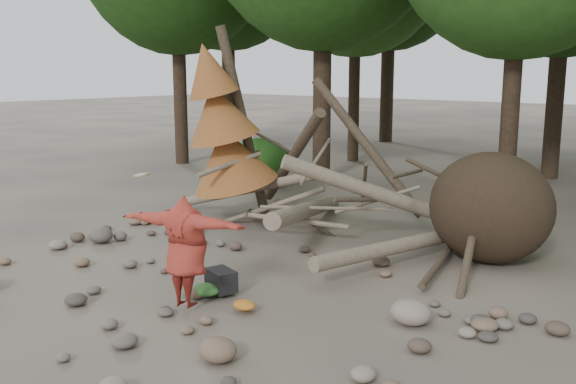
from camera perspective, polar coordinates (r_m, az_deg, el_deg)
The scene contains 12 objects.
ground at distance 10.08m, azimuth -6.72°, elevation -8.91°, with size 120.00×120.00×0.00m, color #514C44.
deadfall_pile at distance 12.05m, azimuth 14.88°, elevation -1.21°, with size 8.55×5.24×3.30m.
dead_conifer at distance 14.13m, azimuth -5.76°, elevation 5.59°, with size 2.06×2.16×4.35m.
bush_left at distance 18.68m, azimuth -2.48°, elevation 2.62°, with size 1.80×1.80×1.44m, color #1D4612.
bush_mid at distance 15.81m, azimuth 16.26°, elevation 0.09°, with size 1.40×1.40×1.12m, color #275919.
frisbee_thrower at distance 9.17m, azimuth -9.10°, elevation -5.20°, with size 2.44×1.04×1.76m.
backpack at distance 9.96m, azimuth -5.97°, elevation -8.12°, with size 0.49×0.33×0.33m, color black.
cloth_green at distance 9.84m, azimuth -7.30°, elevation -8.87°, with size 0.46×0.38×0.17m, color #336E2C.
cloth_orange at distance 9.25m, azimuth -3.90°, elevation -10.28°, with size 0.35×0.29×0.13m, color #C17121.
boulder_front_right at distance 7.82m, azimuth -6.26°, elevation -13.77°, with size 0.48×0.43×0.29m, color #7A604C.
boulder_mid_right at distance 8.95m, azimuth 10.87°, elevation -10.45°, with size 0.57×0.51×0.34m, color gray.
boulder_mid_left at distance 13.29m, azimuth -16.31°, elevation -3.70°, with size 0.51×0.46×0.31m, color #5D564E.
Camera 1 is at (6.90, -6.51, 3.40)m, focal length 40.00 mm.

